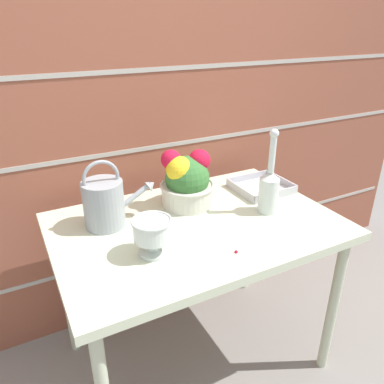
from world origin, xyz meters
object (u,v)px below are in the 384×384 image
(watering_can, at_px, (105,202))
(glass_decanter, at_px, (269,187))
(flower_planter, at_px, (187,181))
(wire_tray, at_px, (261,188))
(crystal_pedestal_bowl, at_px, (152,232))

(watering_can, xyz_separation_m, glass_decanter, (0.64, -0.20, 0.01))
(flower_planter, distance_m, wire_tray, 0.40)
(glass_decanter, bearing_deg, wire_tray, 59.28)
(flower_planter, bearing_deg, watering_can, -177.55)
(watering_can, height_order, crystal_pedestal_bowl, watering_can)
(crystal_pedestal_bowl, distance_m, flower_planter, 0.40)
(watering_can, bearing_deg, crystal_pedestal_bowl, -72.39)
(watering_can, distance_m, flower_planter, 0.36)
(watering_can, bearing_deg, wire_tray, -0.81)
(watering_can, xyz_separation_m, flower_planter, (0.36, 0.02, 0.01))
(glass_decanter, distance_m, wire_tray, 0.24)
(watering_can, relative_size, glass_decanter, 0.84)
(flower_planter, relative_size, glass_decanter, 0.70)
(watering_can, distance_m, glass_decanter, 0.67)
(glass_decanter, bearing_deg, watering_can, 162.43)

